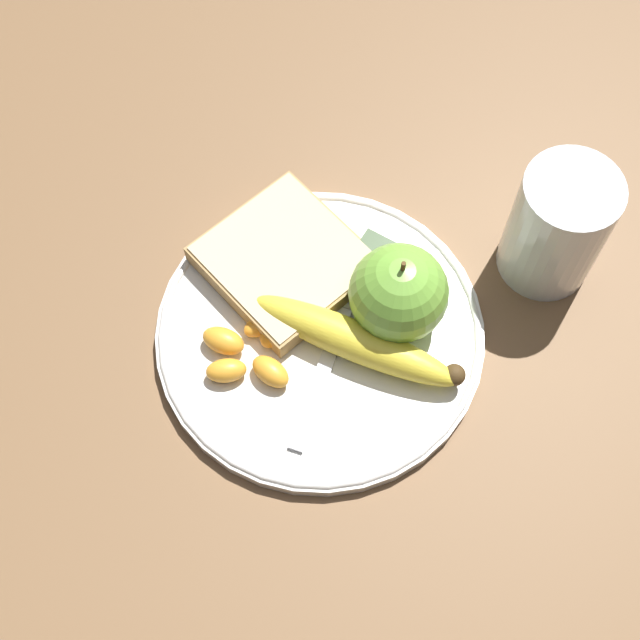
{
  "coord_description": "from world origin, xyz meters",
  "views": [
    {
      "loc": [
        -0.15,
        0.26,
        0.67
      ],
      "look_at": [
        0.0,
        0.0,
        0.03
      ],
      "focal_mm": 50.0,
      "sensor_mm": 36.0,
      "label": 1
    }
  ],
  "objects_px": {
    "juice_glass": "(556,229)",
    "fork": "(338,330)",
    "bread_slice": "(285,261)",
    "plate": "(320,333)",
    "apple": "(399,293)",
    "jam_packet": "(380,263)",
    "banana": "(358,336)"
  },
  "relations": [
    {
      "from": "juice_glass",
      "to": "fork",
      "type": "bearing_deg",
      "value": 53.12
    },
    {
      "from": "plate",
      "to": "fork",
      "type": "distance_m",
      "value": 0.02
    },
    {
      "from": "jam_packet",
      "to": "juice_glass",
      "type": "bearing_deg",
      "value": -143.11
    },
    {
      "from": "banana",
      "to": "juice_glass",
      "type": "bearing_deg",
      "value": -121.43
    },
    {
      "from": "plate",
      "to": "jam_packet",
      "type": "xyz_separation_m",
      "value": [
        -0.01,
        -0.07,
        0.01
      ]
    },
    {
      "from": "juice_glass",
      "to": "bread_slice",
      "type": "xyz_separation_m",
      "value": [
        0.18,
        0.12,
        -0.03
      ]
    },
    {
      "from": "apple",
      "to": "jam_packet",
      "type": "height_order",
      "value": "apple"
    },
    {
      "from": "plate",
      "to": "jam_packet",
      "type": "relative_size",
      "value": 6.02
    },
    {
      "from": "juice_glass",
      "to": "apple",
      "type": "relative_size",
      "value": 1.28
    },
    {
      "from": "fork",
      "to": "banana",
      "type": "bearing_deg",
      "value": -110.0
    },
    {
      "from": "bread_slice",
      "to": "fork",
      "type": "xyz_separation_m",
      "value": [
        -0.07,
        0.03,
        -0.01
      ]
    },
    {
      "from": "plate",
      "to": "bread_slice",
      "type": "relative_size",
      "value": 1.78
    },
    {
      "from": "bread_slice",
      "to": "jam_packet",
      "type": "relative_size",
      "value": 3.37
    },
    {
      "from": "juice_glass",
      "to": "fork",
      "type": "distance_m",
      "value": 0.19
    },
    {
      "from": "plate",
      "to": "apple",
      "type": "relative_size",
      "value": 3.05
    },
    {
      "from": "juice_glass",
      "to": "plate",
      "type": "bearing_deg",
      "value": 51.54
    },
    {
      "from": "apple",
      "to": "jam_packet",
      "type": "bearing_deg",
      "value": -43.75
    },
    {
      "from": "fork",
      "to": "plate",
      "type": "bearing_deg",
      "value": 108.08
    },
    {
      "from": "plate",
      "to": "jam_packet",
      "type": "distance_m",
      "value": 0.08
    },
    {
      "from": "plate",
      "to": "fork",
      "type": "height_order",
      "value": "fork"
    },
    {
      "from": "jam_packet",
      "to": "apple",
      "type": "bearing_deg",
      "value": 136.25
    },
    {
      "from": "bread_slice",
      "to": "jam_packet",
      "type": "distance_m",
      "value": 0.08
    },
    {
      "from": "plate",
      "to": "bread_slice",
      "type": "xyz_separation_m",
      "value": [
        0.05,
        -0.03,
        0.02
      ]
    },
    {
      "from": "apple",
      "to": "banana",
      "type": "bearing_deg",
      "value": 71.11
    },
    {
      "from": "plate",
      "to": "bread_slice",
      "type": "height_order",
      "value": "bread_slice"
    },
    {
      "from": "jam_packet",
      "to": "bread_slice",
      "type": "bearing_deg",
      "value": 29.91
    },
    {
      "from": "bread_slice",
      "to": "plate",
      "type": "bearing_deg",
      "value": 147.51
    },
    {
      "from": "banana",
      "to": "bread_slice",
      "type": "height_order",
      "value": "banana"
    },
    {
      "from": "plate",
      "to": "apple",
      "type": "xyz_separation_m",
      "value": [
        -0.05,
        -0.04,
        0.04
      ]
    },
    {
      "from": "fork",
      "to": "juice_glass",
      "type": "bearing_deg",
      "value": -49.52
    },
    {
      "from": "apple",
      "to": "banana",
      "type": "xyz_separation_m",
      "value": [
        0.01,
        0.04,
        -0.02
      ]
    },
    {
      "from": "juice_glass",
      "to": "jam_packet",
      "type": "distance_m",
      "value": 0.14
    }
  ]
}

